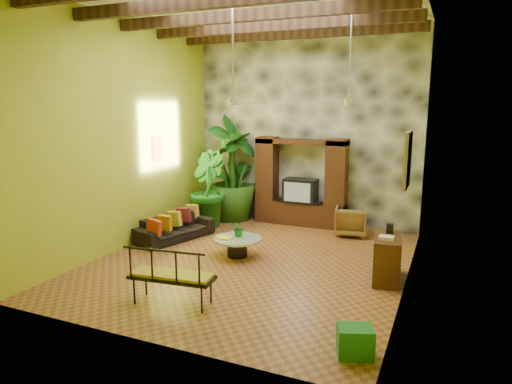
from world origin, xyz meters
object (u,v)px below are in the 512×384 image
at_px(iron_bench, 169,273).
at_px(wicker_armchair, 351,221).
at_px(entertainment_center, 301,189).
at_px(tall_plant_a, 234,167).
at_px(tall_plant_b, 206,189).
at_px(side_console, 387,258).
at_px(ceiling_fan_back, 349,92).
at_px(coffee_table, 237,245).
at_px(ceiling_fan_front, 233,91).
at_px(tall_plant_c, 232,176).
at_px(green_bin, 355,341).
at_px(sofa, 175,228).

bearing_deg(iron_bench, wicker_armchair, 63.61).
xyz_separation_m(entertainment_center, tall_plant_a, (-1.92, -0.02, 0.47)).
distance_m(tall_plant_b, side_console, 5.25).
height_order(tall_plant_b, side_console, tall_plant_b).
height_order(entertainment_center, tall_plant_b, entertainment_center).
xyz_separation_m(ceiling_fan_back, wicker_armchair, (-0.15, 1.46, -3.05)).
bearing_deg(coffee_table, iron_bench, -88.92).
bearing_deg(ceiling_fan_front, coffee_table, 110.94).
relative_size(ceiling_fan_front, tall_plant_a, 0.65).
distance_m(ceiling_fan_front, tall_plant_c, 4.32).
bearing_deg(tall_plant_a, green_bin, -51.95).
distance_m(sofa, wicker_armchair, 4.25).
height_order(ceiling_fan_back, tall_plant_c, ceiling_fan_back).
height_order(tall_plant_c, iron_bench, tall_plant_c).
bearing_deg(ceiling_fan_back, entertainment_center, 129.57).
height_order(tall_plant_a, coffee_table, tall_plant_a).
height_order(ceiling_fan_back, coffee_table, ceiling_fan_back).
distance_m(tall_plant_b, iron_bench, 4.82).
bearing_deg(wicker_armchair, side_console, 104.93).
relative_size(ceiling_fan_front, side_console, 1.81).
bearing_deg(tall_plant_a, iron_bench, -74.24).
height_order(entertainment_center, tall_plant_a, tall_plant_a).
bearing_deg(ceiling_fan_front, side_console, 9.33).
distance_m(tall_plant_c, green_bin, 7.31).
bearing_deg(tall_plant_c, iron_bench, -73.93).
height_order(sofa, green_bin, sofa).
height_order(coffee_table, green_bin, coffee_table).
bearing_deg(coffee_table, green_bin, -43.16).
distance_m(ceiling_fan_back, iron_bench, 5.01).
height_order(ceiling_fan_front, sofa, ceiling_fan_front).
bearing_deg(tall_plant_a, coffee_table, -63.00).
bearing_deg(iron_bench, coffee_table, 84.27).
distance_m(ceiling_fan_front, side_console, 4.16).
height_order(tall_plant_c, side_console, tall_plant_c).
height_order(entertainment_center, green_bin, entertainment_center).
bearing_deg(wicker_armchair, tall_plant_c, -14.26).
height_order(ceiling_fan_front, iron_bench, ceiling_fan_front).
bearing_deg(ceiling_fan_back, green_bin, -75.02).
relative_size(wicker_armchair, side_console, 0.75).
relative_size(ceiling_fan_back, tall_plant_b, 0.94).
distance_m(wicker_armchair, tall_plant_b, 3.76).
bearing_deg(side_console, coffee_table, 170.96).
height_order(ceiling_fan_back, tall_plant_a, ceiling_fan_back).
relative_size(ceiling_fan_back, side_console, 1.81).
bearing_deg(ceiling_fan_front, wicker_armchair, 61.66).
distance_m(ceiling_fan_front, wicker_armchair, 4.63).
xyz_separation_m(wicker_armchair, tall_plant_b, (-3.64, -0.64, 0.64)).
height_order(ceiling_fan_back, sofa, ceiling_fan_back).
xyz_separation_m(ceiling_fan_front, tall_plant_c, (-1.70, 3.31, -2.19)).
relative_size(coffee_table, iron_bench, 0.71).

